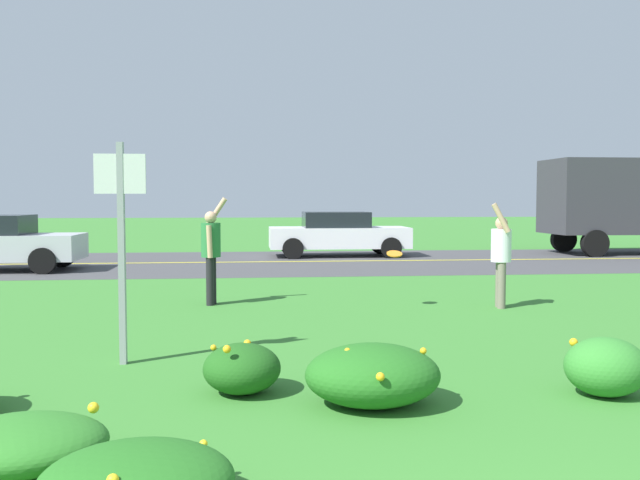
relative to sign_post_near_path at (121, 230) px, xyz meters
name	(u,v)px	position (x,y,z in m)	size (l,w,h in m)	color
ground_plane	(347,314)	(2.98, 3.09, -1.51)	(120.00, 120.00, 0.00)	#387A2D
highway_strip	(302,262)	(2.98, 12.41, -1.50)	(120.00, 8.13, 0.01)	#424244
highway_center_stripe	(302,261)	(2.98, 12.41, -1.50)	(120.00, 0.16, 0.00)	yellow
daylily_clump_mid_right	(373,375)	(2.52, -1.81, -1.23)	(1.22, 1.09, 0.55)	#23661E
daylily_clump_front_center	(606,367)	(4.75, -1.75, -1.23)	(0.77, 0.72, 0.55)	#337F2D
daylily_clump_mid_left	(242,368)	(1.34, -1.30, -1.27)	(0.74, 0.78, 0.53)	#1E5619
daylily_clump_front_right	(23,444)	(-0.13, -3.01, -1.33)	(1.14, 0.96, 0.38)	#2D7526
sign_post_near_path	(121,230)	(0.00, 0.00, 0.00)	(0.56, 0.10, 2.48)	#93969B
person_thrower_green_shirt	(211,248)	(0.75, 4.29, -0.52)	(0.46, 0.51, 1.89)	#287038
person_catcher_white_shirt	(501,253)	(5.68, 3.44, -0.57)	(0.42, 0.51, 1.80)	silver
frisbee_orange	(394,254)	(3.88, 3.64, -0.59)	(0.27, 0.26, 0.11)	orange
car_white_center_right	(338,234)	(4.29, 14.24, -0.77)	(4.50, 2.00, 1.45)	silver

